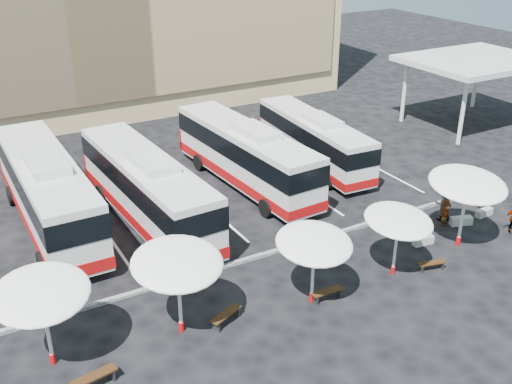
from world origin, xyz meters
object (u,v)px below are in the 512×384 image
bus_2 (246,154)px  sunshade_2 (314,243)px  sunshade_3 (399,221)px  bus_1 (147,187)px  conc_bench_1 (461,221)px  sunshade_0 (41,294)px  bus_0 (47,189)px  passenger_0 (446,209)px  bus_3 (314,139)px  sunshade_1 (177,264)px  wood_bench_2 (327,293)px  passenger_1 (444,204)px  conc_bench_2 (484,213)px  wood_bench_0 (94,378)px  conc_bench_0 (423,241)px  sunshade_4 (468,184)px  passenger_3 (482,192)px  wood_bench_1 (226,316)px  wood_bench_3 (431,264)px

bus_2 → sunshade_2: bearing=-108.9°
bus_2 → sunshade_3: size_ratio=3.61×
bus_1 → conc_bench_1: size_ratio=10.81×
sunshade_0 → bus_0: bearing=77.8°
bus_2 → passenger_0: bearing=-58.5°
bus_1 → bus_2: (6.86, 1.66, -0.04)m
bus_3 → sunshade_1: size_ratio=3.04×
wood_bench_2 → passenger_0: 9.82m
sunshade_0 → passenger_1: (21.03, 1.25, -2.13)m
sunshade_1 → conc_bench_2: sunshade_1 is taller
wood_bench_0 → conc_bench_0: size_ratio=1.55×
sunshade_4 → wood_bench_2: 9.04m
wood_bench_2 → bus_1: bearing=111.6°
passenger_0 → passenger_3: 3.41m
bus_0 → conc_bench_1: 21.94m
sunshade_4 → passenger_0: (0.97, 1.89, -2.42)m
wood_bench_1 → passenger_1: passenger_1 is taller
sunshade_4 → conc_bench_0: size_ratio=4.03×
bus_0 → sunshade_1: size_ratio=3.60×
conc_bench_0 → passenger_0: 2.77m
wood_bench_0 → conc_bench_1: wood_bench_0 is taller
bus_2 → wood_bench_3: bus_2 is taller
bus_0 → sunshade_0: size_ratio=3.37×
wood_bench_3 → conc_bench_2: size_ratio=1.29×
sunshade_3 → conc_bench_0: bearing=22.7°
bus_1 → sunshade_1: size_ratio=3.48×
wood_bench_3 → passenger_1: passenger_1 is taller
wood_bench_1 → passenger_0: passenger_0 is taller
bus_3 → sunshade_3: bus_3 is taller
sunshade_0 → wood_bench_3: bearing=-7.4°
conc_bench_2 → wood_bench_3: bearing=-157.9°
sunshade_0 → passenger_1: 21.18m
sunshade_4 → conc_bench_1: (1.73, 1.46, -3.11)m
sunshade_2 → passenger_0: sunshade_2 is taller
bus_3 → bus_0: bearing=-175.6°
sunshade_1 → sunshade_4: sunshade_4 is taller
sunshade_0 → conc_bench_2: 23.55m
wood_bench_0 → passenger_3: (23.06, 3.33, 0.56)m
conc_bench_0 → conc_bench_2: size_ratio=1.02×
bus_0 → sunshade_3: 17.83m
sunshade_2 → wood_bench_1: size_ratio=2.09×
sunshade_0 → sunshade_4: size_ratio=0.89×
passenger_3 → sunshade_0: bearing=7.5°
bus_0 → passenger_1: size_ratio=6.97×
sunshade_1 → conc_bench_2: bearing=3.2°
conc_bench_0 → sunshade_2: bearing=-170.5°
sunshade_3 → passenger_3: (8.97, 2.88, -1.81)m
bus_1 → wood_bench_1: size_ratio=7.99×
bus_1 → wood_bench_1: bearing=-95.0°
sunshade_0 → conc_bench_1: 21.68m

